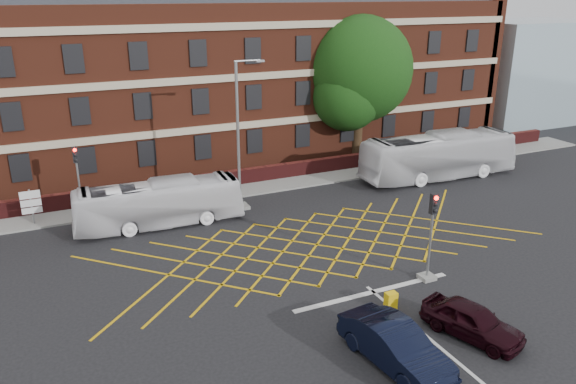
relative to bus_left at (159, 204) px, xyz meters
name	(u,v)px	position (x,y,z in m)	size (l,w,h in m)	color
ground	(335,260)	(6.98, -8.21, -1.33)	(120.00, 120.00, 0.00)	black
victorian_building	(205,57)	(7.23, 13.79, 6.51)	(51.00, 12.17, 20.40)	#602818
boundary_wall	(244,177)	(6.98, 4.79, -0.78)	(56.00, 0.50, 1.10)	#471313
far_pavement	(249,188)	(6.98, 3.79, -1.27)	(60.00, 3.00, 0.12)	slate
glass_block	(524,71)	(40.98, 12.79, 3.67)	(14.00, 10.00, 10.00)	#99B2BF
box_junction_hatching	(317,245)	(6.98, -6.21, -1.32)	(11.50, 0.12, 0.02)	#CC990C
stop_line	(373,292)	(6.98, -11.71, -1.32)	(8.00, 0.30, 0.02)	silver
centre_line	(475,377)	(6.98, -18.21, -1.32)	(0.15, 14.00, 0.02)	silver
bus_left	(159,204)	(0.00, 0.00, 0.00)	(2.23, 9.54, 2.66)	white
bus_right	(439,156)	(20.19, 0.27, 0.31)	(2.75, 11.76, 3.28)	silver
car_navy	(395,345)	(4.81, -16.40, -0.54)	(1.68, 4.81, 1.59)	black
car_maroon	(472,321)	(8.58, -16.19, -0.64)	(1.63, 4.04, 1.38)	black
deciduous_tree	(359,77)	(17.92, 7.84, 5.09)	(8.40, 8.37, 11.18)	black
traffic_light_near	(430,245)	(9.94, -11.73, 0.44)	(0.70, 0.70, 4.27)	slate
traffic_light_far	(80,188)	(-3.92, 3.46, 0.44)	(0.70, 0.70, 4.27)	slate
street_lamp	(240,160)	(5.19, 0.58, 1.80)	(2.25, 1.00, 9.06)	slate
direction_signs	(31,203)	(-6.64, 2.98, 0.05)	(1.10, 0.16, 2.20)	gray
utility_cabinet	(391,301)	(6.83, -13.25, -0.92)	(0.49, 0.35, 0.81)	yellow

